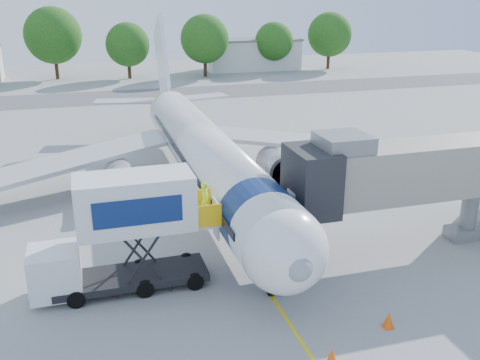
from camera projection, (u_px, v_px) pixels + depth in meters
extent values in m
plane|color=gray|center=(219.00, 216.00, 33.01)|extent=(160.00, 160.00, 0.00)
cube|color=yellow|center=(219.00, 216.00, 33.01)|extent=(0.15, 70.00, 0.01)
cube|color=#59595B|center=(140.00, 96.00, 70.97)|extent=(120.00, 10.00, 0.01)
cylinder|color=white|center=(207.00, 156.00, 34.72)|extent=(3.70, 28.00, 3.70)
sphere|color=white|center=(284.00, 250.00, 22.07)|extent=(3.70, 3.70, 3.70)
sphere|color=gray|center=(299.00, 268.00, 20.67)|extent=(1.10, 1.10, 1.10)
cone|color=white|center=(165.00, 105.00, 50.09)|extent=(3.70, 6.00, 3.70)
cube|color=white|center=(162.00, 59.00, 49.59)|extent=(0.35, 7.26, 8.29)
cube|color=#B7BABD|center=(312.00, 142.00, 40.53)|extent=(16.17, 9.32, 1.42)
cube|color=#B7BABD|center=(64.00, 162.00, 35.70)|extent=(16.17, 9.32, 1.42)
cylinder|color=#999BA0|center=(278.00, 166.00, 38.12)|extent=(2.10, 3.60, 2.10)
cylinder|color=#999BA0|center=(121.00, 181.00, 35.17)|extent=(2.10, 3.60, 2.10)
cube|color=black|center=(287.00, 244.00, 21.65)|extent=(2.60, 1.39, 0.81)
cylinder|color=navy|center=(261.00, 222.00, 24.78)|extent=(3.73, 2.00, 3.73)
cylinder|color=silver|center=(271.00, 280.00, 24.18)|extent=(0.16, 0.16, 1.50)
cylinder|color=black|center=(271.00, 289.00, 24.32)|extent=(0.25, 0.64, 0.64)
cylinder|color=black|center=(233.00, 175.00, 38.98)|extent=(0.35, 0.90, 0.90)
cylinder|color=black|center=(162.00, 182.00, 37.59)|extent=(0.35, 0.90, 0.90)
cube|color=gray|center=(420.00, 169.00, 27.63)|extent=(13.60, 2.60, 2.80)
cube|color=black|center=(311.00, 181.00, 26.00)|extent=(2.00, 3.20, 3.20)
cube|color=slate|center=(343.00, 142.00, 25.83)|extent=(2.40, 2.40, 0.80)
cylinder|color=slate|center=(469.00, 213.00, 29.54)|extent=(0.90, 0.90, 3.00)
cube|color=slate|center=(466.00, 232.00, 29.92)|extent=(2.20, 1.20, 0.70)
cylinder|color=black|center=(452.00, 234.00, 29.68)|extent=(0.30, 0.70, 0.70)
cylinder|color=black|center=(479.00, 230.00, 30.17)|extent=(0.30, 0.70, 0.70)
cube|color=black|center=(132.00, 277.00, 24.89)|extent=(7.00, 2.30, 0.35)
cube|color=silver|center=(55.00, 271.00, 23.74)|extent=(2.20, 2.20, 2.10)
cube|color=black|center=(54.00, 262.00, 23.59)|extent=(1.90, 2.10, 0.70)
cube|color=silver|center=(135.00, 202.00, 23.77)|extent=(5.20, 2.40, 2.50)
cube|color=navy|center=(138.00, 212.00, 22.66)|extent=(3.80, 0.04, 1.20)
cube|color=silver|center=(205.00, 219.00, 25.01)|extent=(1.10, 2.20, 0.10)
cube|color=yellow|center=(210.00, 216.00, 23.88)|extent=(1.10, 0.06, 1.10)
cube|color=yellow|center=(199.00, 200.00, 25.78)|extent=(1.10, 0.06, 1.10)
cylinder|color=black|center=(195.00, 282.00, 24.74)|extent=(0.80, 0.25, 0.80)
cylinder|color=black|center=(186.00, 261.00, 26.64)|extent=(0.80, 0.25, 0.80)
cylinder|color=black|center=(76.00, 299.00, 23.32)|extent=(0.80, 0.25, 0.80)
cylinder|color=black|center=(76.00, 276.00, 25.22)|extent=(0.80, 0.25, 0.80)
imported|color=#A4DC17|center=(205.00, 200.00, 24.72)|extent=(0.46, 0.67, 1.76)
cone|color=#F5560C|center=(389.00, 320.00, 21.95)|extent=(0.46, 0.46, 0.73)
cube|color=#F5560C|center=(388.00, 327.00, 22.06)|extent=(0.42, 0.42, 0.04)
cone|color=#F5560C|center=(332.00, 356.00, 19.79)|extent=(0.43, 0.43, 0.68)
cube|color=silver|center=(252.00, 55.00, 94.11)|extent=(16.00, 7.00, 5.00)
cube|color=slate|center=(252.00, 40.00, 93.23)|extent=(16.40, 7.40, 0.30)
cylinder|color=#382314|center=(56.00, 67.00, 83.72)|extent=(0.56, 0.56, 3.89)
sphere|color=#1C4C14|center=(53.00, 35.00, 82.13)|extent=(8.65, 8.65, 8.65)
cylinder|color=#382314|center=(129.00, 69.00, 84.56)|extent=(0.56, 0.56, 3.06)
sphere|color=#1C4C14|center=(128.00, 44.00, 83.32)|extent=(6.80, 6.80, 6.80)
cylinder|color=#382314|center=(205.00, 66.00, 86.38)|extent=(0.56, 0.56, 3.46)
sphere|color=#1C4C14|center=(205.00, 39.00, 84.97)|extent=(7.68, 7.68, 7.68)
cylinder|color=#382314|center=(274.00, 63.00, 92.47)|extent=(0.56, 0.56, 2.92)
sphere|color=#1C4C14|center=(274.00, 41.00, 91.28)|extent=(6.50, 6.50, 6.50)
cylinder|color=#382314|center=(328.00, 59.00, 95.13)|extent=(0.56, 0.56, 3.46)
sphere|color=#1C4C14|center=(330.00, 34.00, 93.72)|extent=(7.68, 7.68, 7.68)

